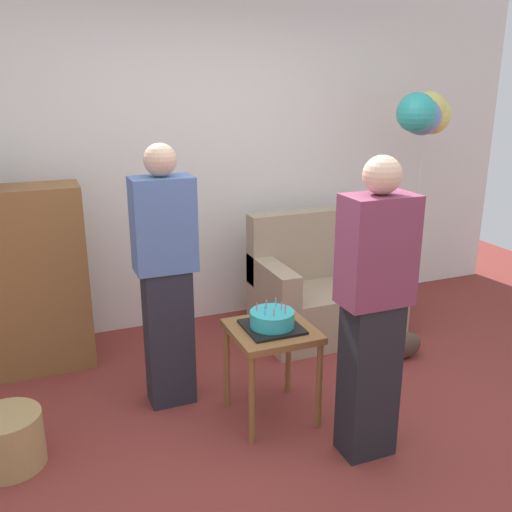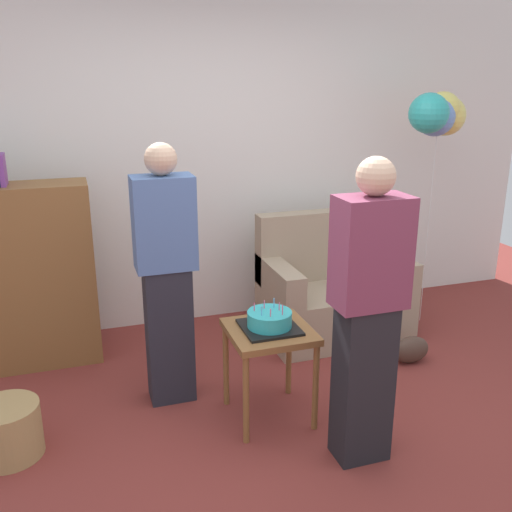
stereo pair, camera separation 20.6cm
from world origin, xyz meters
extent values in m
plane|color=maroon|center=(0.00, 0.00, 0.00)|extent=(8.00, 8.00, 0.00)
cube|color=silver|center=(0.00, 2.05, 1.35)|extent=(6.00, 0.10, 2.70)
cube|color=gray|center=(0.83, 1.32, 0.20)|extent=(1.10, 0.70, 0.40)
cube|color=gray|center=(0.83, 1.59, 0.68)|extent=(1.10, 0.16, 0.56)
cube|color=gray|center=(0.36, 1.32, 0.52)|extent=(0.16, 0.70, 0.24)
cube|color=gray|center=(1.30, 1.32, 0.52)|extent=(0.16, 0.70, 0.24)
cube|color=brown|center=(-1.36, 1.58, 0.65)|extent=(0.80, 0.36, 1.30)
cube|color=brown|center=(-0.04, 0.39, 0.56)|extent=(0.48, 0.48, 0.04)
cylinder|color=brown|center=(-0.25, 0.18, 0.27)|extent=(0.04, 0.04, 0.54)
cylinder|color=brown|center=(0.17, 0.18, 0.27)|extent=(0.04, 0.04, 0.54)
cylinder|color=brown|center=(-0.25, 0.60, 0.27)|extent=(0.04, 0.04, 0.54)
cylinder|color=brown|center=(0.17, 0.60, 0.27)|extent=(0.04, 0.04, 0.54)
cube|color=black|center=(-0.04, 0.39, 0.59)|extent=(0.32, 0.32, 0.02)
cylinder|color=#2DB2B7|center=(-0.04, 0.39, 0.64)|extent=(0.26, 0.26, 0.09)
cylinder|color=#EA668C|center=(0.02, 0.40, 0.71)|extent=(0.01, 0.01, 0.05)
cylinder|color=#66B2E5|center=(0.00, 0.44, 0.72)|extent=(0.01, 0.01, 0.06)
cylinder|color=#EA668C|center=(-0.06, 0.45, 0.71)|extent=(0.01, 0.01, 0.05)
cylinder|color=#EA668C|center=(-0.12, 0.44, 0.71)|extent=(0.01, 0.01, 0.05)
cylinder|color=#66B2E5|center=(-0.10, 0.36, 0.71)|extent=(0.01, 0.01, 0.06)
cylinder|color=#EA668C|center=(-0.06, 0.32, 0.71)|extent=(0.01, 0.01, 0.05)
cylinder|color=#EA668C|center=(0.01, 0.33, 0.72)|extent=(0.01, 0.01, 0.06)
cube|color=#23232D|center=(-0.57, 0.80, 0.44)|extent=(0.28, 0.20, 0.88)
cube|color=#4C6BA3|center=(-0.57, 0.80, 1.16)|extent=(0.36, 0.22, 0.56)
sphere|color=#D1A889|center=(-0.57, 0.80, 1.53)|extent=(0.19, 0.19, 0.19)
cube|color=black|center=(0.30, -0.11, 0.44)|extent=(0.28, 0.20, 0.88)
cube|color=#75334C|center=(0.30, -0.11, 1.16)|extent=(0.36, 0.22, 0.56)
sphere|color=#D1A889|center=(0.30, -0.11, 1.53)|extent=(0.19, 0.19, 0.19)
cylinder|color=#A88451|center=(-1.52, 0.48, 0.15)|extent=(0.36, 0.36, 0.30)
ellipsoid|color=#473328|center=(1.16, 0.71, 0.10)|extent=(0.28, 0.14, 0.20)
cylinder|color=silver|center=(1.66, 1.34, 0.80)|extent=(0.00, 0.00, 1.61)
sphere|color=#668ED6|center=(1.65, 1.36, 1.69)|extent=(0.30, 0.30, 0.30)
sphere|color=#2DADA8|center=(1.54, 1.30, 1.72)|extent=(0.30, 0.30, 0.30)
sphere|color=#E5D666|center=(1.72, 1.39, 1.74)|extent=(0.28, 0.28, 0.28)
sphere|color=#E5D666|center=(1.78, 1.42, 1.69)|extent=(0.31, 0.31, 0.31)
camera|label=1|loc=(-1.26, -2.39, 1.97)|focal=39.83mm
camera|label=2|loc=(-1.07, -2.46, 1.97)|focal=39.83mm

